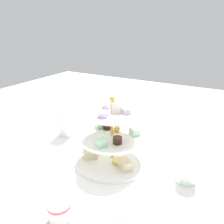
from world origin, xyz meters
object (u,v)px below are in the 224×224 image
object	(u,v)px
butter_knife_left	(152,127)
water_glass_mid_back	(186,169)
butter_knife_right	(12,178)
water_glass_short_left	(123,214)
water_glass_tall_right	(65,121)
teacup_with_saucer	(60,212)
tiered_serving_stand	(112,141)

from	to	relation	value
butter_knife_left	water_glass_mid_back	distance (m)	0.40
butter_knife_left	butter_knife_right	world-z (taller)	same
water_glass_short_left	water_glass_mid_back	distance (m)	0.26
water_glass_tall_right	butter_knife_left	bearing A→B (deg)	40.09
water_glass_tall_right	butter_knife_left	xyz separation A→B (m)	(0.31, 0.26, -0.06)
water_glass_short_left	butter_knife_right	xyz separation A→B (m)	(-0.39, -0.01, -0.03)
teacup_with_saucer	water_glass_mid_back	bearing A→B (deg)	52.29
water_glass_tall_right	water_glass_mid_back	size ratio (longest dim) A/B	1.50
water_glass_mid_back	teacup_with_saucer	bearing A→B (deg)	-127.71
teacup_with_saucer	butter_knife_right	size ratio (longest dim) A/B	0.53
water_glass_short_left	tiered_serving_stand	bearing A→B (deg)	124.50
butter_knife_right	teacup_with_saucer	bearing A→B (deg)	23.48
teacup_with_saucer	butter_knife_right	distance (m)	0.25
teacup_with_saucer	water_glass_mid_back	distance (m)	0.39
water_glass_short_left	teacup_with_saucer	world-z (taller)	water_glass_short_left
butter_knife_right	water_glass_short_left	bearing A→B (deg)	37.21
butter_knife_right	tiered_serving_stand	bearing A→B (deg)	82.92
tiered_serving_stand	butter_knife_left	distance (m)	0.34
tiered_serving_stand	water_glass_short_left	size ratio (longest dim) A/B	4.06
water_glass_short_left	water_glass_mid_back	xyz separation A→B (m)	(0.09, 0.24, 0.01)
tiered_serving_stand	butter_knife_left	size ratio (longest dim) A/B	1.61
water_glass_tall_right	tiered_serving_stand	bearing A→B (deg)	-15.20
water_glass_mid_back	tiered_serving_stand	bearing A→B (deg)	-178.11
butter_knife_left	water_glass_mid_back	size ratio (longest dim) A/B	1.97
tiered_serving_stand	water_glass_short_left	world-z (taller)	tiered_serving_stand
tiered_serving_stand	teacup_with_saucer	size ratio (longest dim) A/B	3.04
teacup_with_saucer	butter_knife_left	world-z (taller)	teacup_with_saucer
tiered_serving_stand	butter_knife_right	distance (m)	0.34
water_glass_short_left	teacup_with_saucer	xyz separation A→B (m)	(-0.14, -0.06, -0.01)
teacup_with_saucer	butter_knife_left	distance (m)	0.63
tiered_serving_stand	butter_knife_right	xyz separation A→B (m)	(-0.23, -0.25, -0.07)
water_glass_tall_right	teacup_with_saucer	size ratio (longest dim) A/B	1.44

